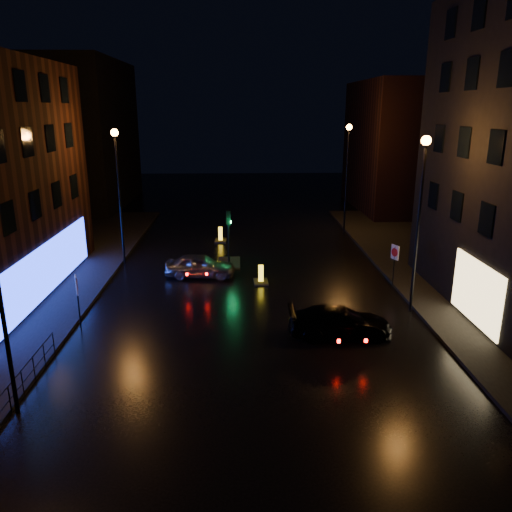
% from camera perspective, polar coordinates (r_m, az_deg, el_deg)
% --- Properties ---
extents(ground, '(120.00, 120.00, 0.00)m').
position_cam_1_polar(ground, '(18.95, -0.11, -13.65)').
color(ground, black).
rests_on(ground, ground).
extents(building_far_left, '(8.00, 16.00, 14.00)m').
position_cam_1_polar(building_far_left, '(53.70, -19.23, 12.97)').
color(building_far_left, black).
rests_on(building_far_left, ground).
extents(building_far_right, '(8.00, 14.00, 12.00)m').
position_cam_1_polar(building_far_right, '(50.92, 16.14, 11.95)').
color(building_far_right, black).
rests_on(building_far_right, ground).
extents(street_lamp_lfar, '(0.44, 0.44, 8.37)m').
position_cam_1_polar(street_lamp_lfar, '(31.47, -15.50, 8.72)').
color(street_lamp_lfar, black).
rests_on(street_lamp_lfar, ground).
extents(street_lamp_rnear, '(0.44, 0.44, 8.37)m').
position_cam_1_polar(street_lamp_rnear, '(24.19, 18.31, 6.28)').
color(street_lamp_rnear, black).
rests_on(street_lamp_rnear, ground).
extents(street_lamp_rfar, '(0.44, 0.44, 8.37)m').
position_cam_1_polar(street_lamp_rfar, '(39.46, 10.40, 10.52)').
color(street_lamp_rfar, black).
rests_on(street_lamp_rfar, ground).
extents(traffic_signal, '(1.40, 2.40, 3.45)m').
position_cam_1_polar(traffic_signal, '(31.69, -3.11, -0.02)').
color(traffic_signal, black).
rests_on(traffic_signal, ground).
extents(guard_railing, '(0.05, 6.04, 1.00)m').
position_cam_1_polar(guard_railing, '(19.21, -25.22, -12.40)').
color(guard_railing, black).
rests_on(guard_railing, ground).
extents(silver_hatchback, '(4.12, 1.89, 1.37)m').
position_cam_1_polar(silver_hatchback, '(29.33, -6.40, -1.10)').
color(silver_hatchback, '#97999E').
rests_on(silver_hatchback, ground).
extents(dark_sedan, '(4.53, 1.90, 1.30)m').
position_cam_1_polar(dark_sedan, '(22.05, 9.57, -7.43)').
color(dark_sedan, black).
rests_on(dark_sedan, ground).
extents(bollard_near, '(0.84, 1.21, 1.04)m').
position_cam_1_polar(bollard_near, '(28.31, 0.56, -2.63)').
color(bollard_near, black).
rests_on(bollard_near, ground).
extents(bollard_far, '(0.87, 1.27, 1.09)m').
position_cam_1_polar(bollard_far, '(37.18, -4.07, 2.04)').
color(bollard_far, black).
rests_on(bollard_far, ground).
extents(road_sign_left, '(0.26, 0.59, 2.51)m').
position_cam_1_polar(road_sign_left, '(23.32, -19.78, -3.61)').
color(road_sign_left, black).
rests_on(road_sign_left, ground).
extents(road_sign_right, '(0.28, 0.56, 2.43)m').
position_cam_1_polar(road_sign_right, '(28.08, 15.57, 0.00)').
color(road_sign_right, black).
rests_on(road_sign_right, ground).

